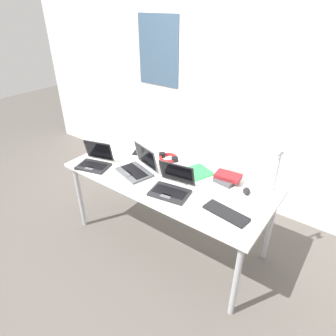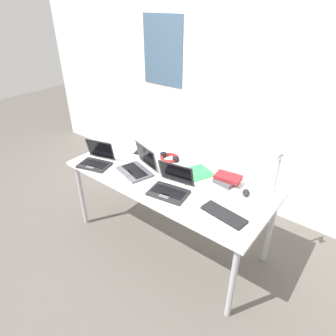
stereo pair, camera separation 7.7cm
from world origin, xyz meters
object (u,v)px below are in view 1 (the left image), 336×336
Objects in this scene: external_keyboard at (226,213)px; book_stack at (227,178)px; laptop_near_lamp at (95,161)px; computer_mouse at (247,191)px; headphones at (168,157)px; paper_folder_center at (194,173)px; pill_bottle at (143,156)px; desk_lamp at (275,171)px; cell_phone at (137,152)px; laptop_front_right at (138,167)px; laptop_back_left at (172,187)px.

external_keyboard is 1.49× the size of book_stack.
external_keyboard is at bearing -64.34° from book_stack.
laptop_near_lamp is 3.45× the size of computer_mouse.
headphones is 0.69× the size of paper_folder_center.
pill_bottle is 0.82m from book_stack.
paper_folder_center is at bearing -170.12° from desk_lamp.
laptop_near_lamp reaches higher than book_stack.
pill_bottle is at bearing 49.74° from laptop_near_lamp.
computer_mouse is 0.83m from headphones.
headphones is 2.71× the size of pill_bottle.
cell_phone is (-1.15, 0.35, -0.01)m from external_keyboard.
external_keyboard is at bearing -110.47° from desk_lamp.
laptop_front_right is 0.94m from computer_mouse.
pill_bottle is (-0.18, -0.16, 0.03)m from headphones.
computer_mouse is 0.31× the size of paper_folder_center.
desk_lamp is 4.17× the size of computer_mouse.
cell_phone reaches higher than paper_folder_center.
laptop_near_lamp is at bearing -160.16° from desk_lamp.
laptop_back_left is 1.59× the size of headphones.
headphones is 0.97× the size of book_stack.
laptop_front_right is at bearing -61.19° from pill_bottle.
paper_folder_center is at bearing -168.58° from book_stack.
paper_folder_center is at bearing 27.03° from laptop_near_lamp.
paper_folder_center is (-0.49, -0.00, -0.01)m from computer_mouse.
laptop_near_lamp is 1.00× the size of external_keyboard.
laptop_front_right is at bearing -155.32° from book_stack.
cell_phone is (0.13, 0.43, -0.04)m from laptop_near_lamp.
paper_folder_center is (0.80, 0.41, -0.04)m from laptop_near_lamp.
computer_mouse reaches higher than external_keyboard.
book_stack is at bearing 9.20° from pill_bottle.
pill_bottle is (0.15, -0.09, 0.04)m from cell_phone.
headphones is 0.24m from pill_bottle.
pill_bottle is at bearing -172.06° from paper_folder_center.
computer_mouse is 1.01m from pill_bottle.
headphones is at bearing -178.46° from desk_lamp.
cell_phone is at bearing 157.40° from computer_mouse.
external_keyboard is 1.06× the size of paper_folder_center.
desk_lamp is 1.00m from headphones.
headphones is at bearing 46.81° from laptop_near_lamp.
laptop_near_lamp is at bearing -168.91° from external_keyboard.
computer_mouse is (0.90, 0.26, -0.03)m from laptop_front_right.
external_keyboard is 4.18× the size of pill_bottle.
book_stack reaches higher than paper_folder_center.
laptop_front_right reaches higher than cell_phone.
laptop_front_right is 2.71× the size of cell_phone.
computer_mouse is at bearing -144.37° from desk_lamp.
paper_folder_center is (-0.48, 0.33, -0.01)m from external_keyboard.
computer_mouse is at bearing 34.19° from laptop_back_left.
laptop_front_right reaches higher than laptop_near_lamp.
laptop_back_left is 0.76m from cell_phone.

